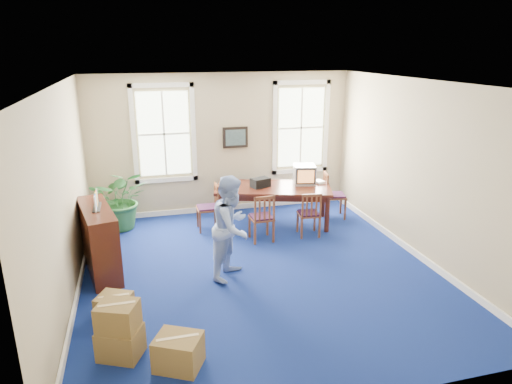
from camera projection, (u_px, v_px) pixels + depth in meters
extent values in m
plane|color=navy|center=(259.00, 271.00, 7.95)|extent=(6.50, 6.50, 0.00)
plane|color=white|center=(260.00, 83.00, 6.98)|extent=(6.50, 6.50, 0.00)
plane|color=tan|center=(222.00, 144.00, 10.46)|extent=(6.50, 0.00, 6.50)
plane|color=tan|center=(347.00, 274.00, 4.47)|extent=(6.50, 0.00, 6.50)
plane|color=tan|center=(64.00, 198.00, 6.73)|extent=(0.00, 6.50, 6.50)
plane|color=tan|center=(420.00, 171.00, 8.20)|extent=(0.00, 6.50, 6.50)
cube|color=white|center=(224.00, 208.00, 10.90)|extent=(6.00, 0.04, 0.12)
cube|color=white|center=(78.00, 290.00, 7.21)|extent=(0.04, 6.50, 0.12)
cube|color=white|center=(410.00, 249.00, 8.66)|extent=(0.04, 6.50, 0.12)
cube|color=white|center=(319.00, 182.00, 10.13)|extent=(0.22, 0.25, 0.05)
cube|color=black|center=(260.00, 182.00, 9.83)|extent=(0.45, 0.37, 0.19)
imported|color=#8BA5DD|center=(232.00, 227.00, 7.54)|extent=(1.05, 1.09, 1.76)
cube|color=#411910|center=(99.00, 238.00, 7.76)|extent=(0.77, 1.63, 1.23)
imported|color=#255D2A|center=(122.00, 199.00, 9.64)|extent=(1.30, 1.17, 1.31)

